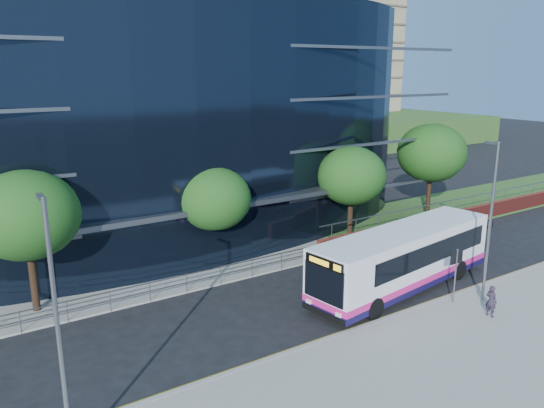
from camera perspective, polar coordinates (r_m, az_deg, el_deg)
ground at (r=26.28m, az=9.82°, el=-11.71°), size 200.00×200.00×0.00m
pavement_near at (r=23.32m, az=18.52°, el=-15.67°), size 80.00×8.00×0.15m
kerb at (r=25.61m, az=11.38°, el=-12.32°), size 80.00×0.25×0.16m
yellow_line_outer at (r=25.77m, az=11.06°, el=-12.31°), size 80.00×0.08×0.01m
yellow_line_inner at (r=25.86m, az=10.82°, el=-12.20°), size 80.00×0.08×0.01m
far_forecourt at (r=32.00m, az=-12.10°, el=-6.87°), size 50.00×8.00×0.10m
grass_verge at (r=50.49m, az=21.40°, el=0.29°), size 36.00×8.00×0.12m
glass_office at (r=40.01m, az=-15.24°, el=8.89°), size 44.00×23.10×16.00m
retaining_wall at (r=45.12m, az=22.28°, el=-0.66°), size 34.00×0.40×2.11m
guard_railings at (r=27.59m, az=-13.01°, el=-8.71°), size 24.00×0.05×1.10m
apartment_block at (r=88.64m, az=-0.17°, el=14.11°), size 60.00×42.00×30.00m
street_sign at (r=27.62m, az=19.19°, el=-6.18°), size 0.85×0.09×2.80m
tree_far_a at (r=27.06m, az=-24.96°, el=-1.12°), size 4.95×4.95×6.98m
tree_far_b at (r=30.60m, az=-6.25°, el=0.56°), size 4.29×4.29×6.05m
tree_far_c at (r=35.69m, az=8.56°, el=3.01°), size 4.62×4.62×6.51m
tree_far_d at (r=42.67m, az=16.80°, el=5.29°), size 5.28×5.28×7.44m
tree_dist_e at (r=70.24m, az=2.07°, el=8.67°), size 4.62×4.62×6.51m
tree_dist_f at (r=81.98m, az=10.52°, el=9.03°), size 4.29×4.29×6.05m
streetlight_west at (r=16.60m, az=-22.13°, el=-11.77°), size 0.15×0.77×8.00m
streetlight_east at (r=27.80m, az=22.42°, el=-1.38°), size 0.15×0.77×8.00m
city_bus at (r=29.04m, az=14.09°, el=-5.61°), size 12.48×4.44×3.31m
parked_car at (r=41.06m, az=20.74°, el=-1.96°), size 3.62×1.45×1.17m
pedestrian at (r=27.19m, az=22.50°, el=-9.62°), size 0.39×0.57×1.53m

